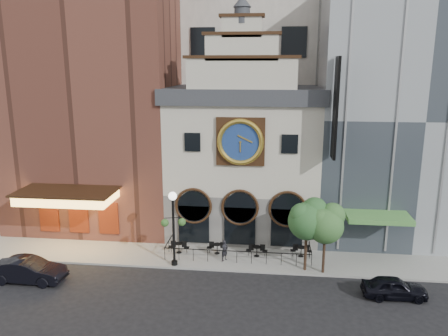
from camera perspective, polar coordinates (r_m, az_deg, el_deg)
ground at (r=31.22m, az=1.49°, el=-13.47°), size 120.00×120.00×0.00m
sidewalk at (r=33.43m, az=1.86°, el=-11.43°), size 44.00×5.00×0.15m
clock_building at (r=36.44m, az=2.60°, el=1.61°), size 12.60×8.78×18.65m
theater_building at (r=40.75m, az=-16.00°, el=10.75°), size 14.00×15.60×25.00m
retail_building at (r=39.46m, az=22.19°, el=6.63°), size 14.00×14.40×20.00m
office_tower at (r=48.21m, az=3.79°, el=20.35°), size 20.00×16.00×40.00m
cafe_railing at (r=33.22m, az=1.87°, el=-10.61°), size 10.60×2.60×0.90m
bistro_0 at (r=33.80m, az=-5.91°, el=-10.21°), size 1.58×0.68×0.90m
bistro_1 at (r=33.49m, az=-0.90°, el=-10.37°), size 1.58×0.68×0.90m
bistro_2 at (r=33.14m, az=4.31°, el=-10.67°), size 1.58×0.68×0.90m
bistro_3 at (r=33.50m, az=10.04°, el=-10.58°), size 1.58×0.68×0.90m
car_right at (r=29.85m, az=21.35°, el=-14.34°), size 3.97×1.71×1.33m
car_left at (r=32.41m, az=-24.19°, el=-12.09°), size 4.90×1.77×1.61m
pedestrian at (r=32.29m, az=0.09°, el=-10.69°), size 0.64×0.68×1.55m
lamppost at (r=30.83m, az=-6.64°, el=-6.81°), size 1.70×0.85×5.42m
tree_left at (r=30.32m, az=10.89°, el=-6.44°), size 2.69×2.59×5.18m
tree_right at (r=30.28m, az=13.20°, el=-6.98°), size 2.55×2.45×4.91m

